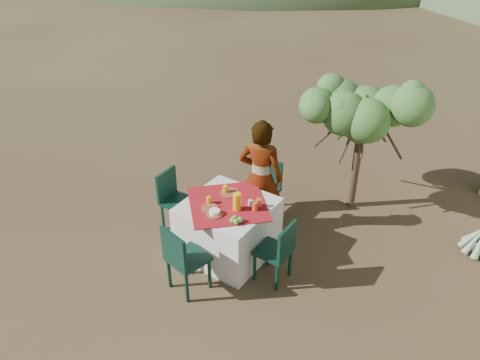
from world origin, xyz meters
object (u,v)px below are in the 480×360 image
at_px(table, 228,228).
at_px(person, 261,178).
at_px(chair_far, 266,185).
at_px(chair_left, 173,197).
at_px(chair_near, 183,258).
at_px(juice_pitcher, 237,202).
at_px(chair_right, 278,250).
at_px(shrub_tree, 368,119).

relative_size(table, person, 0.79).
xyz_separation_m(chair_far, chair_left, (-0.89, -0.97, -0.00)).
relative_size(table, chair_near, 1.45).
bearing_deg(chair_left, chair_near, -137.34).
height_order(chair_far, chair_near, chair_near).
bearing_deg(chair_near, juice_pitcher, -90.43).
bearing_deg(chair_left, chair_far, -45.87).
relative_size(chair_right, shrub_tree, 0.46).
bearing_deg(person, chair_near, 71.75).
bearing_deg(juice_pitcher, shrub_tree, 68.64).
xyz_separation_m(chair_left, chair_right, (1.75, -0.15, -0.01)).
height_order(chair_near, chair_right, chair_near).
height_order(table, person, person).
xyz_separation_m(chair_right, person, (-0.74, 0.76, 0.36)).
distance_m(chair_far, chair_right, 1.41).
distance_m(person, shrub_tree, 1.68).
xyz_separation_m(person, shrub_tree, (0.89, 1.30, 0.60)).
height_order(chair_far, chair_right, chair_far).
bearing_deg(shrub_tree, juice_pitcher, -111.36).
bearing_deg(chair_right, chair_far, -142.55).
distance_m(chair_near, shrub_tree, 3.13).
xyz_separation_m(chair_far, juice_pitcher, (0.24, -1.06, 0.40)).
height_order(chair_near, person, person).
xyz_separation_m(chair_near, juice_pitcher, (0.18, 0.83, 0.37)).
height_order(chair_far, chair_left, chair_far).
distance_m(chair_far, chair_near, 1.88).
relative_size(person, juice_pitcher, 7.38).
bearing_deg(chair_far, table, -83.11).
relative_size(chair_near, shrub_tree, 0.50).
xyz_separation_m(chair_far, chair_near, (0.05, -1.88, 0.02)).
height_order(chair_near, juice_pitcher, juice_pitcher).
height_order(table, chair_left, chair_left).
height_order(person, shrub_tree, shrub_tree).
xyz_separation_m(chair_far, shrub_tree, (1.02, 0.95, 0.94)).
xyz_separation_m(table, chair_far, (-0.07, 1.02, 0.09)).
xyz_separation_m(chair_near, chair_left, (-0.94, 0.92, -0.03)).
relative_size(chair_near, person, 0.55).
xyz_separation_m(chair_far, person, (0.13, -0.35, 0.35)).
bearing_deg(shrub_tree, chair_far, -137.16).
xyz_separation_m(table, chair_left, (-0.96, 0.05, 0.09)).
bearing_deg(chair_left, chair_right, -97.99).
distance_m(chair_near, chair_right, 1.12).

